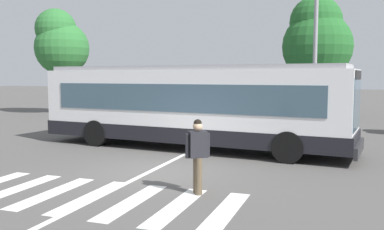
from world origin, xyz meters
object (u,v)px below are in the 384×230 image
object	(u,v)px
city_transit_bus	(191,106)
parked_car_red	(166,107)
parked_car_silver	(301,111)
pedestrian_crossing_street	(198,152)
background_tree_left	(60,43)
background_tree_right	(317,39)
parked_car_blue	(257,109)
twin_arm_street_lamp	(316,2)
parked_car_charcoal	(207,108)

from	to	relation	value
city_transit_bus	parked_car_red	size ratio (longest dim) A/B	2.65
parked_car_silver	pedestrian_crossing_street	bearing A→B (deg)	-93.47
parked_car_silver	background_tree_left	bearing A→B (deg)	176.81
background_tree_left	background_tree_right	size ratio (longest dim) A/B	0.93
parked_car_blue	twin_arm_street_lamp	distance (m)	6.98
pedestrian_crossing_street	parked_car_red	size ratio (longest dim) A/B	0.38
pedestrian_crossing_street	parked_car_blue	size ratio (longest dim) A/B	0.37
parked_car_blue	pedestrian_crossing_street	bearing A→B (deg)	-84.10
parked_car_blue	parked_car_silver	bearing A→B (deg)	-4.21
background_tree_left	background_tree_right	distance (m)	17.53
parked_car_charcoal	twin_arm_street_lamp	bearing A→B (deg)	-22.16
city_transit_bus	pedestrian_crossing_street	size ratio (longest dim) A/B	6.97
pedestrian_crossing_street	parked_car_red	distance (m)	16.70
background_tree_right	background_tree_left	bearing A→B (deg)	-166.42
twin_arm_street_lamp	background_tree_left	xyz separation A→B (m)	(-17.43, 3.51, -1.25)
parked_car_red	twin_arm_street_lamp	distance (m)	10.81
parked_car_red	parked_car_silver	size ratio (longest dim) A/B	1.00
twin_arm_street_lamp	background_tree_right	bearing A→B (deg)	92.91
pedestrian_crossing_street	parked_car_red	xyz separation A→B (m)	(-7.23, 15.06, -0.20)
parked_car_blue	background_tree_left	xyz separation A→B (m)	(-14.10, 0.74, 4.23)
parked_car_charcoal	background_tree_left	xyz separation A→B (m)	(-11.13, 0.95, 4.23)
city_transit_bus	background_tree_left	size ratio (longest dim) A/B	1.63
background_tree_left	pedestrian_crossing_street	bearing A→B (deg)	-45.69
city_transit_bus	parked_car_silver	bearing A→B (deg)	71.46
city_transit_bus	twin_arm_street_lamp	size ratio (longest dim) A/B	1.16
city_transit_bus	twin_arm_street_lamp	xyz separation A→B (m)	(3.98, 6.80, 4.65)
parked_car_charcoal	background_tree_left	size ratio (longest dim) A/B	0.62
parked_car_red	parked_car_charcoal	xyz separation A→B (m)	(2.68, 0.06, 0.00)
parked_car_blue	twin_arm_street_lamp	world-z (taller)	twin_arm_street_lamp
city_transit_bus	background_tree_left	xyz separation A→B (m)	(-13.45, 10.31, 3.41)
parked_car_charcoal	twin_arm_street_lamp	world-z (taller)	twin_arm_street_lamp
city_transit_bus	parked_car_charcoal	xyz separation A→B (m)	(-2.32, 9.37, -0.82)
parked_car_charcoal	parked_car_silver	xyz separation A→B (m)	(5.47, 0.02, 0.00)
parked_car_red	background_tree_right	distance (m)	10.89
city_transit_bus	background_tree_left	distance (m)	17.29
parked_car_red	parked_car_blue	xyz separation A→B (m)	(5.65, 0.27, 0.00)
city_transit_bus	parked_car_silver	size ratio (longest dim) A/B	2.65
city_transit_bus	pedestrian_crossing_street	xyz separation A→B (m)	(2.23, -5.75, -0.62)
parked_car_red	twin_arm_street_lamp	xyz separation A→B (m)	(8.98, -2.50, 5.48)
pedestrian_crossing_street	parked_car_red	world-z (taller)	pedestrian_crossing_street
parked_car_silver	background_tree_left	size ratio (longest dim) A/B	0.62
city_transit_bus	pedestrian_crossing_street	distance (m)	6.20
parked_car_red	parked_car_charcoal	distance (m)	2.69
twin_arm_street_lamp	parked_car_blue	bearing A→B (deg)	140.24
parked_car_charcoal	parked_car_blue	size ratio (longest dim) A/B	0.98
parked_car_red	parked_car_blue	world-z (taller)	same
parked_car_red	background_tree_left	distance (m)	9.50
parked_car_red	pedestrian_crossing_street	bearing A→B (deg)	-64.34
pedestrian_crossing_street	background_tree_right	world-z (taller)	background_tree_right
city_transit_bus	parked_car_blue	bearing A→B (deg)	86.13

